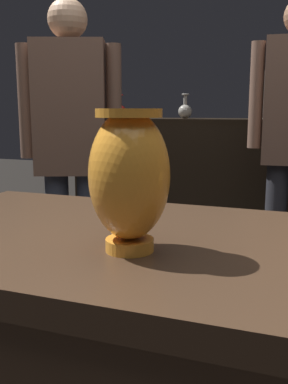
{
  "coord_description": "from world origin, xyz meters",
  "views": [
    {
      "loc": [
        0.26,
        -0.8,
        1.05
      ],
      "look_at": [
        -0.01,
        -0.05,
        0.9
      ],
      "focal_mm": 40.89,
      "sensor_mm": 36.0,
      "label": 1
    }
  ],
  "objects_px": {
    "visitor_near_left": "(71,144)",
    "shelf_vase_center": "(265,96)",
    "shelf_vase_left": "(185,110)",
    "shelf_vase_far_left": "(120,110)",
    "vase_centerpiece": "(129,176)"
  },
  "relations": [
    {
      "from": "visitor_near_left",
      "to": "shelf_vase_center",
      "type": "bearing_deg",
      "value": -141.93
    },
    {
      "from": "shelf_vase_left",
      "to": "visitor_near_left",
      "type": "height_order",
      "value": "visitor_near_left"
    },
    {
      "from": "shelf_vase_center",
      "to": "shelf_vase_left",
      "type": "relative_size",
      "value": 1.84
    },
    {
      "from": "shelf_vase_center",
      "to": "visitor_near_left",
      "type": "relative_size",
      "value": 0.2
    },
    {
      "from": "shelf_vase_left",
      "to": "shelf_vase_far_left",
      "type": "relative_size",
      "value": 0.98
    },
    {
      "from": "vase_centerpiece",
      "to": "visitor_near_left",
      "type": "height_order",
      "value": "visitor_near_left"
    },
    {
      "from": "shelf_vase_left",
      "to": "shelf_vase_far_left",
      "type": "height_order",
      "value": "shelf_vase_far_left"
    },
    {
      "from": "shelf_vase_center",
      "to": "visitor_near_left",
      "type": "xyz_separation_m",
      "value": [
        -0.75,
        -1.25,
        -0.25
      ]
    },
    {
      "from": "vase_centerpiece",
      "to": "shelf_vase_far_left",
      "type": "distance_m",
      "value": 2.56
    },
    {
      "from": "shelf_vase_far_left",
      "to": "visitor_near_left",
      "type": "relative_size",
      "value": 0.11
    },
    {
      "from": "shelf_vase_center",
      "to": "shelf_vase_far_left",
      "type": "distance_m",
      "value": 1.04
    },
    {
      "from": "vase_centerpiece",
      "to": "shelf_vase_center",
      "type": "bearing_deg",
      "value": 89.5
    },
    {
      "from": "vase_centerpiece",
      "to": "shelf_vase_left",
      "type": "relative_size",
      "value": 1.51
    },
    {
      "from": "vase_centerpiece",
      "to": "visitor_near_left",
      "type": "distance_m",
      "value": 1.31
    },
    {
      "from": "shelf_vase_far_left",
      "to": "shelf_vase_center",
      "type": "bearing_deg",
      "value": 0.03
    }
  ]
}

